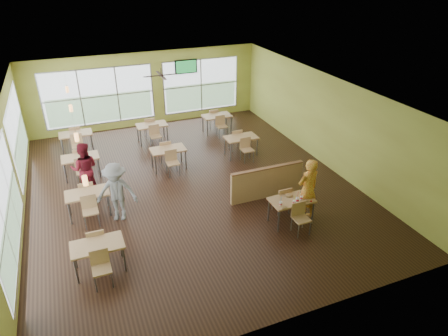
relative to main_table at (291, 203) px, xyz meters
The scene contains 20 objects.
room 3.73m from the main_table, 123.69° to the left, with size 12.00×12.04×3.20m.
window_bays 7.70m from the main_table, 127.41° to the left, with size 9.24×10.24×2.38m.
main_table is the anchor object (origin of this frame).
half_wall_divider 1.45m from the main_table, 90.00° to the left, with size 2.40×0.14×1.04m.
dining_tables 5.61m from the main_table, 122.91° to the left, with size 6.92×8.72×0.87m.
pendant_lights 6.62m from the main_table, 144.75° to the left, with size 0.11×7.31×0.86m.
ceiling_fan 6.73m from the main_table, 108.43° to the left, with size 1.25×1.25×0.29m.
tv_backwall 9.08m from the main_table, 91.29° to the left, with size 1.00×0.07×0.60m.
man_plaid 0.58m from the main_table, ahead, with size 0.68×0.45×1.87m, color #D24F17.
patron_maroon 6.38m from the main_table, 143.58° to the left, with size 0.84×0.66×1.73m, color maroon.
patron_grey 4.86m from the main_table, 155.93° to the left, with size 1.14×0.66×1.76m, color slate.
cup_blue 0.50m from the main_table, 159.75° to the right, with size 0.09×0.09×0.31m.
cup_yellow 0.31m from the main_table, 106.33° to the right, with size 0.09×0.09×0.32m.
cup_red_near 0.27m from the main_table, 70.26° to the right, with size 0.11×0.11×0.38m.
cup_red_far 0.32m from the main_table, 25.88° to the right, with size 0.08×0.08×0.31m.
food_basket 0.52m from the main_table, 13.87° to the left, with size 0.24×0.24×0.06m.
ketchup_cup 0.54m from the main_table, 34.71° to the right, with size 0.05×0.05×0.02m, color #AA0C08.
wrapper_left 0.53m from the main_table, 144.23° to the right, with size 0.18×0.16×0.04m, color olive.
wrapper_mid 0.24m from the main_table, 83.87° to the left, with size 0.21×0.19×0.05m, color olive.
wrapper_right 0.41m from the main_table, 36.74° to the right, with size 0.15×0.14×0.04m, color olive.
Camera 1 is at (-3.23, -10.93, 6.62)m, focal length 32.00 mm.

